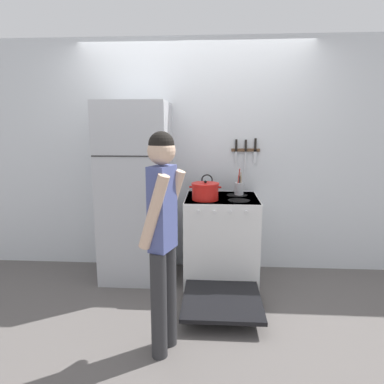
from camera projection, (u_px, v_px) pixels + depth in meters
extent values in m
plane|color=#5B5654|center=(194.00, 265.00, 4.04)|extent=(14.00, 14.00, 0.00)
cube|color=silver|center=(195.00, 157.00, 3.83)|extent=(10.00, 0.06, 2.55)
cube|color=#B7BABF|center=(136.00, 193.00, 3.60)|extent=(0.70, 0.63, 1.85)
cube|color=#2D2D2D|center=(127.00, 156.00, 3.21)|extent=(0.69, 0.01, 0.01)
cylinder|color=#B2B5BA|center=(151.00, 211.00, 3.28)|extent=(0.02, 0.02, 0.59)
cube|color=white|center=(221.00, 239.00, 3.60)|extent=(0.74, 0.69, 0.89)
cube|color=black|center=(222.00, 198.00, 3.52)|extent=(0.73, 0.67, 0.02)
cube|color=black|center=(222.00, 250.00, 3.30)|extent=(0.64, 0.05, 0.67)
cylinder|color=black|center=(205.00, 200.00, 3.40)|extent=(0.22, 0.22, 0.01)
cylinder|color=black|center=(239.00, 201.00, 3.38)|extent=(0.22, 0.22, 0.01)
cylinder|color=black|center=(206.00, 195.00, 3.67)|extent=(0.22, 0.22, 0.01)
cylinder|color=black|center=(237.00, 195.00, 3.64)|extent=(0.22, 0.22, 0.01)
cylinder|color=silver|center=(199.00, 212.00, 3.20)|extent=(0.04, 0.02, 0.04)
cylinder|color=silver|center=(214.00, 212.00, 3.19)|extent=(0.04, 0.02, 0.04)
cylinder|color=silver|center=(230.00, 212.00, 3.18)|extent=(0.04, 0.02, 0.04)
cylinder|color=silver|center=(246.00, 213.00, 3.17)|extent=(0.04, 0.02, 0.04)
cube|color=black|center=(222.00, 300.00, 2.98)|extent=(0.68, 0.71, 0.04)
cube|color=#99999E|center=(221.00, 245.00, 3.53)|extent=(0.60, 0.38, 0.01)
cylinder|color=red|center=(205.00, 192.00, 3.38)|extent=(0.26, 0.26, 0.15)
cylinder|color=red|center=(205.00, 184.00, 3.37)|extent=(0.27, 0.27, 0.02)
sphere|color=black|center=(205.00, 182.00, 3.36)|extent=(0.03, 0.03, 0.03)
cylinder|color=red|center=(191.00, 187.00, 3.38)|extent=(0.03, 0.02, 0.02)
cylinder|color=red|center=(220.00, 187.00, 3.36)|extent=(0.03, 0.02, 0.02)
cylinder|color=silver|center=(207.00, 190.00, 3.66)|extent=(0.16, 0.16, 0.10)
cone|color=silver|center=(207.00, 184.00, 3.64)|extent=(0.15, 0.15, 0.03)
sphere|color=black|center=(207.00, 182.00, 3.64)|extent=(0.02, 0.02, 0.02)
cone|color=silver|center=(214.00, 189.00, 3.65)|extent=(0.09, 0.03, 0.08)
torus|color=black|center=(207.00, 180.00, 3.64)|extent=(0.12, 0.01, 0.12)
cylinder|color=#B7BABF|center=(239.00, 189.00, 3.64)|extent=(0.10, 0.10, 0.13)
cylinder|color=#9E7547|center=(241.00, 183.00, 3.63)|extent=(0.02, 0.04, 0.21)
cylinder|color=#232326|center=(239.00, 184.00, 3.63)|extent=(0.01, 0.04, 0.18)
cylinder|color=#B2B5BA|center=(239.00, 183.00, 3.63)|extent=(0.03, 0.02, 0.21)
cylinder|color=#4C4C51|center=(239.00, 184.00, 3.63)|extent=(0.03, 0.03, 0.18)
cylinder|color=#C63D33|center=(238.00, 181.00, 3.60)|extent=(0.04, 0.02, 0.26)
cylinder|color=#2D2D30|center=(159.00, 306.00, 2.37)|extent=(0.11, 0.11, 0.77)
cylinder|color=#2D2D30|center=(169.00, 296.00, 2.50)|extent=(0.11, 0.11, 0.77)
cube|color=#4C5693|center=(162.00, 208.00, 2.31)|extent=(0.19, 0.25, 0.58)
cylinder|color=beige|center=(154.00, 212.00, 2.20)|extent=(0.25, 0.15, 0.51)
cylinder|color=beige|center=(170.00, 205.00, 2.42)|extent=(0.25, 0.15, 0.51)
sphere|color=beige|center=(161.00, 151.00, 2.24)|extent=(0.19, 0.19, 0.19)
sphere|color=black|center=(161.00, 144.00, 2.23)|extent=(0.17, 0.17, 0.17)
cube|color=brown|center=(246.00, 150.00, 3.74)|extent=(0.31, 0.02, 0.03)
cube|color=silver|center=(236.00, 157.00, 3.75)|extent=(0.02, 0.00, 0.14)
cube|color=black|center=(236.00, 145.00, 3.73)|extent=(0.02, 0.02, 0.12)
cube|color=silver|center=(245.00, 161.00, 3.76)|extent=(0.02, 0.00, 0.24)
cube|color=black|center=(246.00, 145.00, 3.72)|extent=(0.02, 0.02, 0.11)
cube|color=silver|center=(255.00, 157.00, 3.74)|extent=(0.03, 0.00, 0.15)
cube|color=black|center=(255.00, 144.00, 3.71)|extent=(0.02, 0.02, 0.13)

